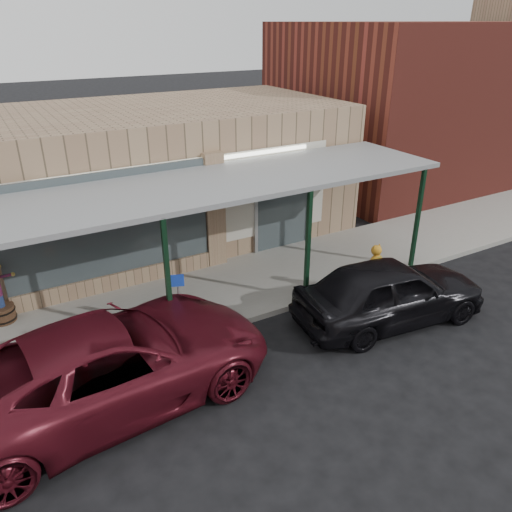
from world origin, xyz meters
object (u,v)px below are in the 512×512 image
handicap_sign (179,295)px  parked_sedan (390,291)px  barrel_pumpkin (86,335)px  car_maroon (112,363)px

handicap_sign → parked_sedan: size_ratio=0.29×
parked_sedan → barrel_pumpkin: bearing=76.8°
handicap_sign → car_maroon: (-1.90, -1.42, -0.20)m
barrel_pumpkin → parked_sedan: size_ratio=0.13×
barrel_pumpkin → parked_sedan: bearing=-19.9°
car_maroon → barrel_pumpkin: bearing=-1.9°
parked_sedan → car_maroon: (-6.43, 0.49, 0.05)m
parked_sedan → car_maroon: 6.45m
handicap_sign → barrel_pumpkin: bearing=-172.3°
handicap_sign → parked_sedan: bearing=-2.5°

